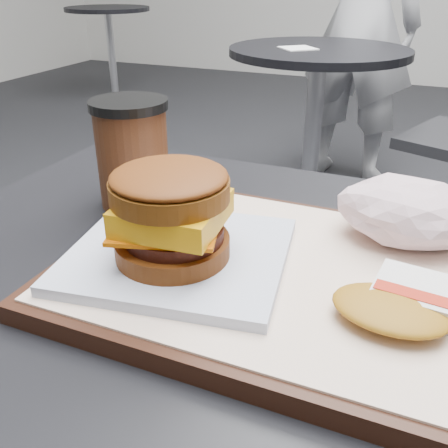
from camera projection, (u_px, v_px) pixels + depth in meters
The scene contains 10 objects.
customer_table at pixel (270, 438), 0.52m from camera, with size 0.80×0.60×0.77m.
serving_tray at pixel (279, 276), 0.45m from camera, with size 0.38×0.28×0.02m.
breakfast_sandwich at pixel (174, 224), 0.43m from camera, with size 0.21×0.20×0.09m.
hash_brown at pixel (415, 304), 0.37m from camera, with size 0.12×0.10×0.02m.
crumpled_wrapper at pixel (408, 211), 0.47m from camera, with size 0.13×0.10×0.06m, color silver, non-canonical shape.
coffee_cup at pixel (132, 152), 0.58m from camera, with size 0.09×0.09×0.13m.
neighbor_table at pixel (315, 99), 2.01m from camera, with size 0.70×0.70×0.75m.
napkin at pixel (298, 48), 1.89m from camera, with size 0.12×0.12×0.00m, color white.
patron at pixel (361, 22), 2.43m from camera, with size 0.57×0.38×1.57m, color silver.
bg_table_mid at pixel (110, 32), 3.98m from camera, with size 0.66×0.66×0.75m.
Camera 1 is at (0.10, -0.35, 1.02)m, focal length 40.00 mm.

